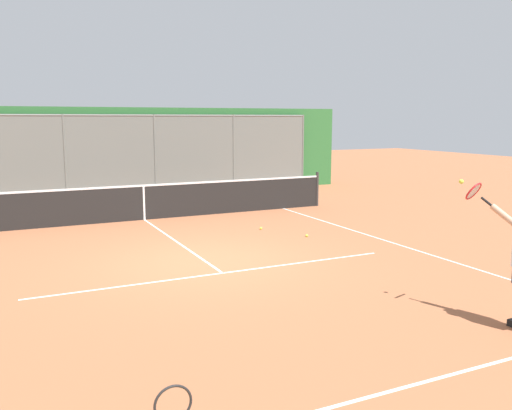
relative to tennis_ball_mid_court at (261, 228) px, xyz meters
The scene contains 6 objects.
ground_plane 3.19m from the tennis_ball_mid_court, 44.24° to the left, with size 60.00×60.00×0.00m, color #A8603D.
court_line_markings 4.12m from the tennis_ball_mid_court, 56.35° to the left, with size 8.62×10.31×0.01m.
fence_backdrop 8.01m from the tennis_ball_mid_court, 73.12° to the right, with size 18.04×1.37×3.11m.
tennis_net 3.45m from the tennis_ball_mid_court, 47.99° to the right, with size 11.07×0.09×1.07m.
tennis_ball_mid_court is the anchor object (origin of this frame).
tennis_ball_near_baseline 1.35m from the tennis_ball_mid_court, 116.12° to the left, with size 0.07×0.07×0.07m, color #D6E042.
Camera 1 is at (3.45, 9.49, 2.72)m, focal length 37.72 mm.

